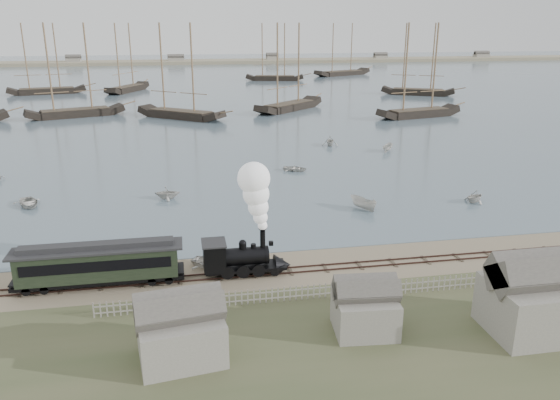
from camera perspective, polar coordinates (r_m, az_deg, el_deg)
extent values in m
plane|color=gray|center=(47.68, 1.82, -6.33)|extent=(600.00, 600.00, 0.00)
cube|color=#4C5D6D|center=(213.56, -8.02, 12.51)|extent=(600.00, 336.00, 0.06)
cube|color=#39241F|center=(45.42, 2.49, -7.48)|extent=(120.00, 0.08, 0.12)
cube|color=#39241F|center=(46.30, 2.21, -6.96)|extent=(120.00, 0.08, 0.12)
cube|color=#3A2F25|center=(45.89, 2.35, -7.30)|extent=(120.00, 1.80, 0.06)
cube|color=tan|center=(293.27, -8.78, 13.91)|extent=(500.00, 20.00, 1.80)
cube|color=black|center=(44.89, -3.62, -7.00)|extent=(6.54, 1.92, 0.24)
cylinder|color=black|center=(44.45, -4.14, -5.90)|extent=(4.04, 1.44, 1.44)
cube|color=black|center=(44.23, -6.89, -5.85)|extent=(1.73, 2.12, 2.21)
cube|color=#28282A|center=(43.78, -6.95, -4.46)|extent=(1.92, 2.31, 0.12)
cylinder|color=black|center=(44.16, -1.82, -4.20)|extent=(0.42, 0.42, 1.54)
sphere|color=black|center=(44.03, -3.93, -4.55)|extent=(0.62, 0.62, 0.62)
cone|color=black|center=(45.34, 0.27, -6.82)|extent=(1.35, 1.92, 1.92)
cube|color=black|center=(44.38, -0.95, -4.55)|extent=(0.34, 0.34, 0.34)
cube|color=black|center=(45.19, -18.26, -7.78)|extent=(12.90, 2.12, 0.32)
cube|color=black|center=(44.67, -18.42, -6.29)|extent=(11.98, 2.30, 2.30)
cube|color=black|center=(43.52, -18.65, -6.63)|extent=(11.05, 0.06, 0.83)
cube|color=black|center=(45.64, -18.27, -5.43)|extent=(11.05, 0.06, 0.83)
cube|color=#28282A|center=(44.21, -18.57, -4.87)|extent=(12.90, 2.49, 0.17)
cube|color=#28282A|center=(44.11, -18.61, -4.54)|extent=(11.51, 1.11, 0.41)
imported|color=beige|center=(46.57, -6.98, -6.53)|extent=(4.41, 4.72, 0.80)
imported|color=beige|center=(67.34, -24.81, -0.25)|extent=(4.85, 4.22, 0.84)
imported|color=beige|center=(64.98, -11.70, 0.77)|extent=(2.67, 3.04, 1.52)
imported|color=beige|center=(60.72, 8.67, -0.36)|extent=(3.65, 2.98, 1.35)
imported|color=beige|center=(75.99, 1.59, 3.31)|extent=(3.66, 4.10, 0.70)
imported|color=beige|center=(66.25, 19.68, 0.37)|extent=(3.27, 3.46, 1.43)
imported|color=beige|center=(89.41, 11.17, 5.37)|extent=(3.13, 2.85, 1.19)
imported|color=beige|center=(92.35, 5.24, 6.18)|extent=(3.65, 3.33, 1.64)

